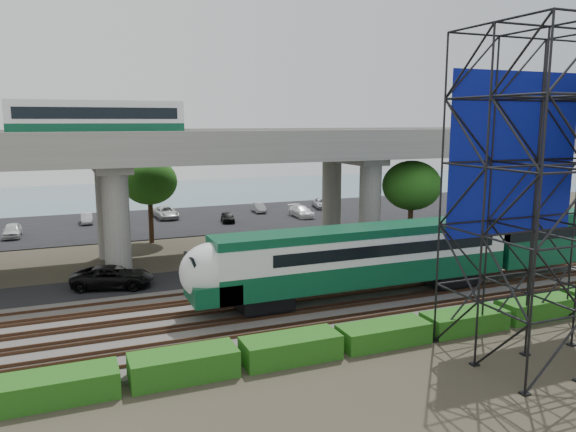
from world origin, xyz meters
name	(u,v)px	position (x,y,z in m)	size (l,w,h in m)	color
ground	(327,319)	(0.00, 0.00, 0.00)	(140.00, 140.00, 0.00)	#474233
ballast_bed	(312,306)	(0.00, 2.00, 0.10)	(90.00, 12.00, 0.20)	slate
service_road	(264,272)	(0.00, 10.50, 0.04)	(90.00, 5.00, 0.08)	black
parking_lot	(192,220)	(0.00, 34.00, 0.04)	(90.00, 18.00, 0.08)	black
harbor_water	(159,196)	(0.00, 56.00, 0.01)	(140.00, 40.00, 0.03)	slate
rail_tracks	(312,303)	(0.00, 2.00, 0.28)	(90.00, 9.52, 0.16)	#472D1E
commuter_train	(394,252)	(5.57, 2.00, 2.88)	(29.30, 3.06, 4.30)	black
overpass	(230,156)	(-0.78, 16.00, 8.21)	(80.00, 12.00, 12.40)	#9E9B93
scaffold_tower	(561,197)	(8.05, -7.98, 7.47)	(9.36, 6.36, 15.00)	black
hedge_strip	(384,333)	(1.01, -4.30, 0.56)	(34.60, 1.80, 1.20)	#174F12
trees	(182,191)	(-4.67, 16.17, 5.57)	(40.94, 16.94, 7.69)	#382314
suv	(113,277)	(-10.62, 10.46, 0.81)	(2.42, 5.25, 1.46)	black
parked_cars	(204,214)	(1.25, 33.67, 0.69)	(37.24, 9.64, 1.31)	silver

